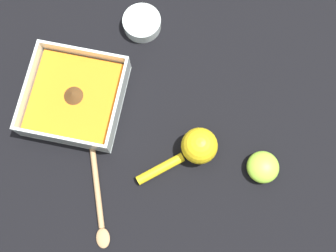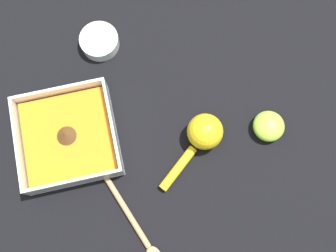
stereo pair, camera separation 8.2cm
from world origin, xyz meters
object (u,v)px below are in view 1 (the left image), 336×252
spice_bowl (142,23)px  lemon_half (263,167)px  lemon_squeezer (196,148)px  wooden_spoon (99,201)px  square_dish (75,98)px

spice_bowl → lemon_half: 0.42m
lemon_squeezer → wooden_spoon: (-0.14, 0.18, -0.03)m
lemon_squeezer → square_dish: bearing=128.0°
spice_bowl → lemon_half: bearing=-130.9°
lemon_half → wooden_spoon: lemon_half is taller
square_dish → spice_bowl: size_ratio=2.31×
square_dish → lemon_squeezer: size_ratio=1.29×
spice_bowl → lemon_squeezer: bearing=-146.9°
spice_bowl → lemon_squeezer: (-0.26, -0.17, 0.02)m
lemon_half → lemon_squeezer: bearing=86.4°
square_dish → wooden_spoon: size_ratio=0.96×
wooden_spoon → spice_bowl: bearing=159.0°
spice_bowl → wooden_spoon: 0.41m
lemon_squeezer → wooden_spoon: size_ratio=0.74×
square_dish → wooden_spoon: bearing=-153.9°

